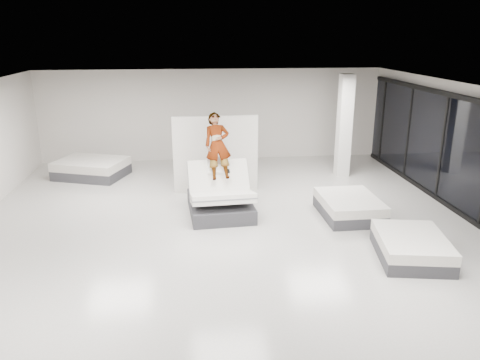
{
  "coord_description": "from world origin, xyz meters",
  "views": [
    {
      "loc": [
        -0.79,
        -9.5,
        4.37
      ],
      "look_at": [
        0.36,
        1.16,
        1.0
      ],
      "focal_mm": 35.0,
      "sensor_mm": 36.0,
      "label": 1
    }
  ],
  "objects_px": {
    "person": "(218,159)",
    "flat_bed_right_far": "(349,207)",
    "column": "(344,126)",
    "hero_bed": "(220,198)",
    "divider_panel": "(216,154)",
    "flat_bed_right_near": "(411,247)",
    "remote": "(229,171)",
    "flat_bed_left_far": "(92,168)"
  },
  "relations": [
    {
      "from": "remote",
      "to": "flat_bed_right_near",
      "type": "relative_size",
      "value": 0.07
    },
    {
      "from": "flat_bed_right_far",
      "to": "flat_bed_left_far",
      "type": "relative_size",
      "value": 0.75
    },
    {
      "from": "hero_bed",
      "to": "divider_panel",
      "type": "xyz_separation_m",
      "value": [
        0.0,
        1.77,
        0.69
      ]
    },
    {
      "from": "hero_bed",
      "to": "column",
      "type": "bearing_deg",
      "value": 35.46
    },
    {
      "from": "flat_bed_right_near",
      "to": "person",
      "type": "bearing_deg",
      "value": 138.97
    },
    {
      "from": "person",
      "to": "flat_bed_right_far",
      "type": "distance_m",
      "value": 3.49
    },
    {
      "from": "person",
      "to": "flat_bed_right_far",
      "type": "xyz_separation_m",
      "value": [
        3.2,
        -0.88,
        -1.07
      ]
    },
    {
      "from": "remote",
      "to": "flat_bed_right_far",
      "type": "xyz_separation_m",
      "value": [
        2.96,
        -0.55,
        -0.86
      ]
    },
    {
      "from": "divider_panel",
      "to": "column",
      "type": "height_order",
      "value": "column"
    },
    {
      "from": "remote",
      "to": "flat_bed_right_far",
      "type": "relative_size",
      "value": 0.08
    },
    {
      "from": "person",
      "to": "hero_bed",
      "type": "bearing_deg",
      "value": -90.0
    },
    {
      "from": "remote",
      "to": "flat_bed_right_far",
      "type": "bearing_deg",
      "value": -14.3
    },
    {
      "from": "hero_bed",
      "to": "remote",
      "type": "bearing_deg",
      "value": 1.8
    },
    {
      "from": "hero_bed",
      "to": "flat_bed_right_far",
      "type": "bearing_deg",
      "value": -9.62
    },
    {
      "from": "flat_bed_right_far",
      "to": "column",
      "type": "xyz_separation_m",
      "value": [
        0.92,
        3.46,
        1.35
      ]
    },
    {
      "from": "person",
      "to": "flat_bed_left_far",
      "type": "bearing_deg",
      "value": 135.77
    },
    {
      "from": "flat_bed_right_far",
      "to": "flat_bed_right_near",
      "type": "relative_size",
      "value": 0.93
    },
    {
      "from": "person",
      "to": "column",
      "type": "distance_m",
      "value": 4.87
    },
    {
      "from": "person",
      "to": "flat_bed_right_far",
      "type": "relative_size",
      "value": 0.96
    },
    {
      "from": "flat_bed_right_near",
      "to": "flat_bed_right_far",
      "type": "bearing_deg",
      "value": 102.1
    },
    {
      "from": "hero_bed",
      "to": "person",
      "type": "height_order",
      "value": "person"
    },
    {
      "from": "flat_bed_left_far",
      "to": "flat_bed_right_near",
      "type": "bearing_deg",
      "value": -40.7
    },
    {
      "from": "flat_bed_right_far",
      "to": "column",
      "type": "distance_m",
      "value": 3.82
    },
    {
      "from": "divider_panel",
      "to": "flat_bed_right_far",
      "type": "distance_m",
      "value": 4.02
    },
    {
      "from": "flat_bed_left_far",
      "to": "remote",
      "type": "bearing_deg",
      "value": -41.41
    },
    {
      "from": "column",
      "to": "flat_bed_right_far",
      "type": "bearing_deg",
      "value": -104.83
    },
    {
      "from": "remote",
      "to": "flat_bed_right_near",
      "type": "xyz_separation_m",
      "value": [
        3.46,
        -2.89,
        -0.87
      ]
    },
    {
      "from": "hero_bed",
      "to": "person",
      "type": "distance_m",
      "value": 0.98
    },
    {
      "from": "person",
      "to": "remote",
      "type": "distance_m",
      "value": 0.47
    },
    {
      "from": "divider_panel",
      "to": "flat_bed_left_far",
      "type": "xyz_separation_m",
      "value": [
        -3.85,
        1.83,
        -0.81
      ]
    },
    {
      "from": "hero_bed",
      "to": "column",
      "type": "height_order",
      "value": "column"
    },
    {
      "from": "divider_panel",
      "to": "flat_bed_right_far",
      "type": "xyz_separation_m",
      "value": [
        3.18,
        -2.31,
        -0.84
      ]
    },
    {
      "from": "hero_bed",
      "to": "column",
      "type": "relative_size",
      "value": 0.66
    },
    {
      "from": "person",
      "to": "flat_bed_right_near",
      "type": "distance_m",
      "value": 5.03
    },
    {
      "from": "hero_bed",
      "to": "flat_bed_left_far",
      "type": "relative_size",
      "value": 0.88
    },
    {
      "from": "person",
      "to": "flat_bed_right_far",
      "type": "bearing_deg",
      "value": -19.22
    },
    {
      "from": "remote",
      "to": "flat_bed_right_far",
      "type": "distance_m",
      "value": 3.13
    },
    {
      "from": "person",
      "to": "flat_bed_right_near",
      "type": "height_order",
      "value": "person"
    },
    {
      "from": "remote",
      "to": "divider_panel",
      "type": "bearing_deg",
      "value": 93.25
    },
    {
      "from": "person",
      "to": "divider_panel",
      "type": "height_order",
      "value": "divider_panel"
    },
    {
      "from": "divider_panel",
      "to": "column",
      "type": "relative_size",
      "value": 0.75
    },
    {
      "from": "flat_bed_right_near",
      "to": "column",
      "type": "height_order",
      "value": "column"
    }
  ]
}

